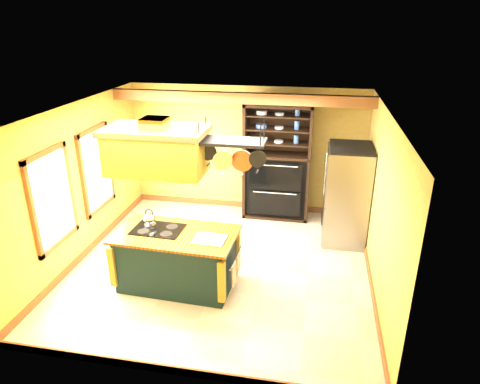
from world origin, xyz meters
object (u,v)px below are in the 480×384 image
(kitchen_island, at_px, (177,259))
(refrigerator, at_px, (346,197))
(range_hood, at_px, (157,149))
(hutch, at_px, (277,174))
(pot_rack, at_px, (232,148))

(kitchen_island, bearing_deg, refrigerator, 40.07)
(range_hood, bearing_deg, hutch, 63.29)
(kitchen_island, relative_size, refrigerator, 1.05)
(range_hood, relative_size, refrigerator, 0.80)
(refrigerator, relative_size, hutch, 0.75)
(kitchen_island, height_order, range_hood, range_hood)
(range_hood, bearing_deg, kitchen_island, 0.24)
(kitchen_island, distance_m, range_hood, 1.79)
(range_hood, height_order, refrigerator, range_hood)
(range_hood, distance_m, hutch, 3.51)
(kitchen_island, xyz_separation_m, range_hood, (-0.20, -0.00, 1.78))
(range_hood, height_order, pot_rack, same)
(refrigerator, xyz_separation_m, hutch, (-1.39, 0.89, 0.04))
(kitchen_island, relative_size, hutch, 0.79)
(pot_rack, bearing_deg, range_hood, -179.87)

